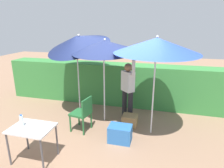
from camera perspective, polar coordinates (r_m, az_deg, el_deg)
The scene contains 11 objects.
ground_plane at distance 5.30m, azimuth -0.84°, elevation -12.39°, with size 24.00×24.00×0.00m, color #937056.
hedge_row at distance 6.55m, azimuth 3.09°, elevation -0.06°, with size 8.00×0.70×1.35m, color #38843D.
umbrella_rainbow at distance 4.47m, azimuth 12.86°, elevation 10.87°, with size 1.91×1.92×2.37m.
umbrella_orange at distance 5.04m, azimuth -2.27°, elevation 10.94°, with size 1.67×1.68×2.30m.
umbrella_yellow at distance 5.57m, azimuth -9.93°, elevation 12.09°, with size 1.85×1.78×2.65m.
person_vendor at distance 5.43m, azimuth 4.61°, elevation -0.88°, with size 0.46×0.45×1.88m.
chair_plastic at distance 4.97m, azimuth -8.47°, elevation -8.07°, with size 0.51×0.51×0.89m.
cooler_box at distance 4.65m, azimuth 2.36°, elevation -14.22°, with size 0.52×0.36×0.39m, color #2D6BB7.
crate_cardboard at distance 5.33m, azimuth 5.21°, elevation -10.47°, with size 0.39×0.34×0.29m, color #9E7A4C.
folding_table at distance 4.17m, azimuth -22.25°, elevation -12.64°, with size 0.80×0.60×0.72m.
bottle_water at distance 4.20m, azimuth -24.81°, elevation -9.65°, with size 0.07×0.07×0.24m.
Camera 1 is at (1.24, -4.44, 2.62)m, focal length 31.45 mm.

